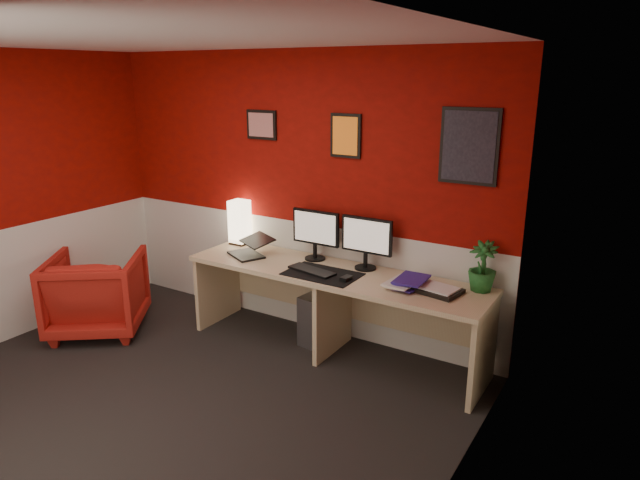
# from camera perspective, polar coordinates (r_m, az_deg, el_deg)

# --- Properties ---
(ground) EXTENTS (4.00, 3.50, 0.01)m
(ground) POSITION_cam_1_polar(r_m,az_deg,el_deg) (4.34, -15.89, -16.16)
(ground) COLOR black
(ground) RESTS_ON ground
(ceiling) EXTENTS (4.00, 3.50, 0.01)m
(ceiling) POSITION_cam_1_polar(r_m,az_deg,el_deg) (3.69, -19.06, 18.78)
(ceiling) COLOR white
(ceiling) RESTS_ON ground
(wall_back) EXTENTS (4.00, 0.01, 2.50)m
(wall_back) POSITION_cam_1_polar(r_m,az_deg,el_deg) (5.11, -2.54, 4.63)
(wall_back) COLOR #980E07
(wall_back) RESTS_ON ground
(wall_right) EXTENTS (0.01, 3.50, 2.50)m
(wall_right) POSITION_cam_1_polar(r_m,az_deg,el_deg) (2.73, 11.95, -6.44)
(wall_right) COLOR #980E07
(wall_right) RESTS_ON ground
(wainscot_back) EXTENTS (4.00, 0.01, 1.00)m
(wainscot_back) POSITION_cam_1_polar(r_m,az_deg,el_deg) (5.31, -2.47, -3.33)
(wainscot_back) COLOR silver
(wainscot_back) RESTS_ON ground
(wainscot_right) EXTENTS (0.01, 3.50, 1.00)m
(wainscot_right) POSITION_cam_1_polar(r_m,az_deg,el_deg) (3.10, 10.99, -19.32)
(wainscot_right) COLOR silver
(wainscot_right) RESTS_ON ground
(desk) EXTENTS (2.60, 0.65, 0.73)m
(desk) POSITION_cam_1_polar(r_m,az_deg,el_deg) (4.79, 1.31, -7.30)
(desk) COLOR #CEAF84
(desk) RESTS_ON ground
(shoji_lamp) EXTENTS (0.16, 0.16, 0.40)m
(shoji_lamp) POSITION_cam_1_polar(r_m,az_deg,el_deg) (5.42, -8.08, 1.68)
(shoji_lamp) COLOR #FFE5B2
(shoji_lamp) RESTS_ON desk
(laptop) EXTENTS (0.40, 0.35, 0.22)m
(laptop) POSITION_cam_1_polar(r_m,az_deg,el_deg) (5.06, -7.49, -0.41)
(laptop) COLOR black
(laptop) RESTS_ON desk
(monitor_left) EXTENTS (0.45, 0.06, 0.58)m
(monitor_left) POSITION_cam_1_polar(r_m,az_deg,el_deg) (4.88, -0.51, 1.29)
(monitor_left) COLOR black
(monitor_left) RESTS_ON desk
(monitor_right) EXTENTS (0.45, 0.06, 0.58)m
(monitor_right) POSITION_cam_1_polar(r_m,az_deg,el_deg) (4.65, 4.66, 0.48)
(monitor_right) COLOR black
(monitor_right) RESTS_ON desk
(desk_mat) EXTENTS (0.60, 0.38, 0.01)m
(desk_mat) POSITION_cam_1_polar(r_m,az_deg,el_deg) (4.59, 0.24, -3.44)
(desk_mat) COLOR black
(desk_mat) RESTS_ON desk
(keyboard) EXTENTS (0.44, 0.21, 0.02)m
(keyboard) POSITION_cam_1_polar(r_m,az_deg,el_deg) (4.64, -0.83, -3.09)
(keyboard) COLOR black
(keyboard) RESTS_ON desk_mat
(mouse) EXTENTS (0.07, 0.11, 0.03)m
(mouse) POSITION_cam_1_polar(r_m,az_deg,el_deg) (4.45, 2.66, -3.87)
(mouse) COLOR black
(mouse) RESTS_ON desk_mat
(book_bottom) EXTENTS (0.24, 0.30, 0.03)m
(book_bottom) POSITION_cam_1_polar(r_m,az_deg,el_deg) (4.42, 7.86, -4.28)
(book_bottom) COLOR #321D88
(book_bottom) RESTS_ON desk
(book_middle) EXTENTS (0.24, 0.31, 0.02)m
(book_middle) POSITION_cam_1_polar(r_m,az_deg,el_deg) (4.39, 7.06, -4.02)
(book_middle) COLOR silver
(book_middle) RESTS_ON book_bottom
(book_top) EXTENTS (0.23, 0.30, 0.03)m
(book_top) POSITION_cam_1_polar(r_m,az_deg,el_deg) (4.39, 7.84, -3.74)
(book_top) COLOR #321D88
(book_top) RESTS_ON book_middle
(zen_tray) EXTENTS (0.39, 0.31, 0.03)m
(zen_tray) POSITION_cam_1_polar(r_m,az_deg,el_deg) (4.32, 11.63, -4.95)
(zen_tray) COLOR black
(zen_tray) RESTS_ON desk
(potted_plant) EXTENTS (0.23, 0.23, 0.38)m
(potted_plant) POSITION_cam_1_polar(r_m,az_deg,el_deg) (4.37, 16.05, -2.58)
(potted_plant) COLOR #19591E
(potted_plant) RESTS_ON desk
(pc_tower) EXTENTS (0.26, 0.47, 0.45)m
(pc_tower) POSITION_cam_1_polar(r_m,az_deg,el_deg) (5.06, 0.20, -7.70)
(pc_tower) COLOR #99999E
(pc_tower) RESTS_ON ground
(armchair) EXTENTS (1.11, 1.11, 0.73)m
(armchair) POSITION_cam_1_polar(r_m,az_deg,el_deg) (5.58, -21.53, -4.99)
(armchair) COLOR #B21E15
(armchair) RESTS_ON ground
(art_left) EXTENTS (0.32, 0.02, 0.26)m
(art_left) POSITION_cam_1_polar(r_m,az_deg,el_deg) (5.21, -5.89, 11.46)
(art_left) COLOR red
(art_left) RESTS_ON wall_back
(art_center) EXTENTS (0.28, 0.02, 0.36)m
(art_center) POSITION_cam_1_polar(r_m,az_deg,el_deg) (4.74, 2.60, 10.43)
(art_center) COLOR orange
(art_center) RESTS_ON wall_back
(art_right) EXTENTS (0.44, 0.02, 0.56)m
(art_right) POSITION_cam_1_polar(r_m,az_deg,el_deg) (4.34, 14.78, 9.09)
(art_right) COLOR black
(art_right) RESTS_ON wall_back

